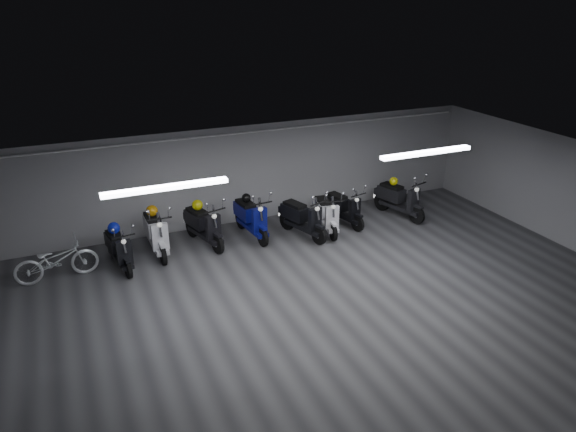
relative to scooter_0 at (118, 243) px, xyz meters
name	(u,v)px	position (x,y,z in m)	size (l,w,h in m)	color
floor	(327,304)	(3.81, -3.44, -0.66)	(14.00, 10.00, 0.01)	#39393C
ceiling	(331,180)	(3.81, -3.44, 2.15)	(14.00, 10.00, 0.01)	gray
back_wall	(247,174)	(3.81, 1.57, 0.75)	(14.00, 0.01, 2.80)	#959597
front_wall	(513,404)	(3.81, -8.44, 0.75)	(14.00, 0.01, 2.80)	#959597
fluor_strip_left	(166,187)	(0.81, -2.44, 2.09)	(2.40, 0.18, 0.08)	white
fluor_strip_right	(426,153)	(6.81, -2.44, 2.09)	(2.40, 0.18, 0.08)	white
conduit	(247,132)	(3.81, 1.48, 1.97)	(0.05, 0.05, 13.60)	white
scooter_0	(118,243)	(0.00, 0.00, 0.00)	(0.58, 1.75, 1.30)	black
scooter_2	(155,227)	(0.96, 0.43, 0.09)	(0.66, 1.99, 1.48)	silver
scooter_3	(203,219)	(2.20, 0.45, 0.07)	(0.65, 1.94, 1.44)	black
scooter_4	(251,212)	(3.50, 0.42, 0.08)	(0.66, 1.98, 1.47)	navy
scooter_5	(303,212)	(4.77, -0.11, 0.06)	(0.64, 1.92, 1.43)	black
scooter_6	(327,209)	(5.52, -0.06, 0.03)	(0.61, 1.82, 1.36)	white
scooter_7	(344,203)	(6.19, 0.19, 0.01)	(0.59, 1.77, 1.32)	black
scooter_9	(400,193)	(7.97, 0.03, 0.08)	(0.66, 1.97, 1.47)	black
bicycle	(55,256)	(-1.40, 0.01, -0.06)	(0.64, 1.82, 1.18)	white
helmet_0	(197,205)	(2.13, 0.71, 0.39)	(0.29, 0.29, 0.29)	#BAB40A
helmet_1	(114,228)	(-0.04, 0.24, 0.30)	(0.29, 0.29, 0.29)	#0E19A0
helmet_2	(152,211)	(0.96, 0.71, 0.41)	(0.29, 0.29, 0.29)	#C8830B
helmet_3	(246,198)	(3.47, 0.70, 0.38)	(0.25, 0.25, 0.25)	black
helmet_4	(394,181)	(7.89, 0.29, 0.38)	(0.25, 0.25, 0.25)	yellow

